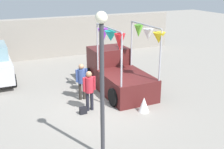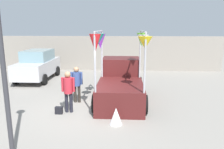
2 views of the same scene
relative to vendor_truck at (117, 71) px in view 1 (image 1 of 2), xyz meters
name	(u,v)px [view 1 (image 1 of 2)]	position (x,y,z in m)	size (l,w,h in m)	color
ground_plane	(99,106)	(-1.52, -1.49, -0.88)	(60.00, 60.00, 0.00)	gray
vendor_truck	(117,71)	(0.00, 0.00, 0.00)	(2.42, 4.12, 3.16)	#4C1919
person_customer	(89,87)	(-2.00, -1.70, 0.11)	(0.53, 0.34, 1.64)	black
person_vendor	(82,78)	(-1.92, -0.53, 0.09)	(0.53, 0.34, 1.61)	#2D2823
handbag	(83,110)	(-2.35, -1.90, -0.74)	(0.28, 0.16, 0.28)	black
street_lamp	(102,68)	(-2.72, -4.77, 1.86)	(0.32, 0.32, 4.23)	#333338
brick_boundary_wall	(50,38)	(-1.52, 7.01, 0.42)	(18.00, 0.36, 2.60)	gray
folded_kite_bundle_white	(144,105)	(-0.10, -2.71, -0.58)	(0.44, 0.44, 0.60)	white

